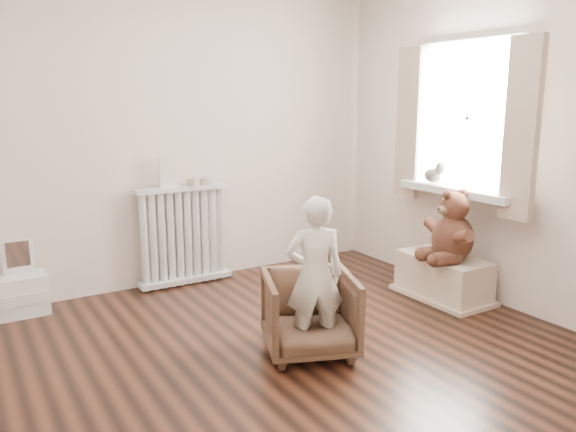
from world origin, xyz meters
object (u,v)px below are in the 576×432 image
child (315,276)px  toy_bench (443,274)px  radiator (184,241)px  armchair (310,314)px  plush_cat (434,172)px  teddy_bear (454,221)px  toy_vanity (21,279)px

child → toy_bench: bearing=-146.1°
radiator → armchair: bearing=-83.8°
radiator → plush_cat: 2.23m
child → teddy_bear: size_ratio=1.81×
armchair → child: (0.00, -0.05, 0.27)m
armchair → plush_cat: (1.64, 0.58, 0.74)m
toy_bench → plush_cat: plush_cat is taller
armchair → teddy_bear: 1.52m
teddy_bear → child: bearing=-161.6°
toy_bench → teddy_bear: 0.48m
toy_bench → toy_vanity: bearing=155.0°
toy_vanity → plush_cat: (3.13, -1.10, 0.72)m
radiator → armchair: radiator is taller
toy_vanity → armchair: 2.25m
toy_bench → plush_cat: size_ratio=3.31×
child → teddy_bear: 1.48m
armchair → child: child is taller
radiator → toy_vanity: size_ratio=1.55×
armchair → toy_bench: size_ratio=0.78×
teddy_bear → toy_bench: bearing=79.4°
plush_cat → toy_vanity: bearing=-178.8°
radiator → teddy_bear: bearing=-43.1°
child → armchair: bearing=-68.6°
teddy_bear → plush_cat: (0.18, 0.41, 0.33)m
child → radiator: bearing=-62.6°
radiator → child: (0.19, -1.76, 0.14)m
radiator → toy_vanity: (-1.31, -0.03, -0.11)m
child → toy_bench: 1.57m
teddy_bear → radiator: bearing=146.7°
child → plush_cat: (1.64, 0.63, 0.47)m
toy_vanity → child: size_ratio=0.55×
teddy_bear → plush_cat: 0.56m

